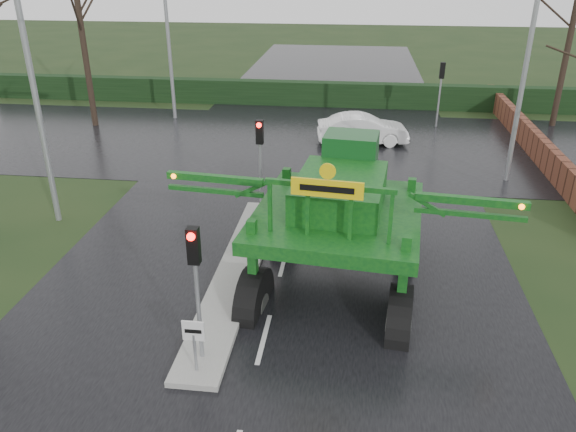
# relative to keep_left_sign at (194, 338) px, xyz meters

# --- Properties ---
(ground) EXTENTS (140.00, 140.00, 0.00)m
(ground) POSITION_rel_keep_left_sign_xyz_m (1.30, 1.50, -1.06)
(ground) COLOR black
(ground) RESTS_ON ground
(road_main) EXTENTS (14.00, 80.00, 0.02)m
(road_main) POSITION_rel_keep_left_sign_xyz_m (1.30, 11.50, -1.05)
(road_main) COLOR black
(road_main) RESTS_ON ground
(road_cross) EXTENTS (80.00, 12.00, 0.02)m
(road_cross) POSITION_rel_keep_left_sign_xyz_m (1.30, 17.50, -1.05)
(road_cross) COLOR black
(road_cross) RESTS_ON ground
(median_island) EXTENTS (1.20, 10.00, 0.16)m
(median_island) POSITION_rel_keep_left_sign_xyz_m (0.00, 4.50, -0.97)
(median_island) COLOR gray
(median_island) RESTS_ON ground
(hedge_row) EXTENTS (44.00, 0.90, 1.50)m
(hedge_row) POSITION_rel_keep_left_sign_xyz_m (1.30, 25.50, -0.31)
(hedge_row) COLOR black
(hedge_row) RESTS_ON ground
(brick_wall) EXTENTS (0.40, 20.00, 1.20)m
(brick_wall) POSITION_rel_keep_left_sign_xyz_m (11.80, 17.50, -0.46)
(brick_wall) COLOR #592D1E
(brick_wall) RESTS_ON ground
(keep_left_sign) EXTENTS (0.50, 0.07, 1.35)m
(keep_left_sign) POSITION_rel_keep_left_sign_xyz_m (0.00, 0.00, 0.00)
(keep_left_sign) COLOR gray
(keep_left_sign) RESTS_ON ground
(traffic_signal_near) EXTENTS (0.26, 0.33, 3.52)m
(traffic_signal_near) POSITION_rel_keep_left_sign_xyz_m (0.00, 0.49, 1.53)
(traffic_signal_near) COLOR gray
(traffic_signal_near) RESTS_ON ground
(traffic_signal_mid) EXTENTS (0.26, 0.33, 3.52)m
(traffic_signal_mid) POSITION_rel_keep_left_sign_xyz_m (0.00, 8.99, 1.53)
(traffic_signal_mid) COLOR gray
(traffic_signal_mid) RESTS_ON ground
(traffic_signal_far) EXTENTS (0.26, 0.33, 3.52)m
(traffic_signal_far) POSITION_rel_keep_left_sign_xyz_m (7.80, 21.51, 1.53)
(traffic_signal_far) COLOR gray
(traffic_signal_far) RESTS_ON ground
(street_light_left_near) EXTENTS (3.85, 0.30, 10.00)m
(street_light_left_near) POSITION_rel_keep_left_sign_xyz_m (-6.89, 7.50, 4.93)
(street_light_left_near) COLOR gray
(street_light_left_near) RESTS_ON ground
(street_light_right) EXTENTS (3.85, 0.30, 10.00)m
(street_light_right) POSITION_rel_keep_left_sign_xyz_m (9.49, 13.50, 4.93)
(street_light_right) COLOR gray
(street_light_right) RESTS_ON ground
(street_light_left_far) EXTENTS (3.85, 0.30, 10.00)m
(street_light_left_far) POSITION_rel_keep_left_sign_xyz_m (-6.89, 21.50, 4.93)
(street_light_left_far) COLOR gray
(street_light_left_far) RESTS_ON ground
(crop_sprayer) EXTENTS (9.71, 6.52, 5.45)m
(crop_sprayer) POSITION_rel_keep_left_sign_xyz_m (0.83, 3.18, 1.52)
(crop_sprayer) COLOR black
(crop_sprayer) RESTS_ON ground
(white_sedan) EXTENTS (4.66, 2.14, 1.48)m
(white_sedan) POSITION_rel_keep_left_sign_xyz_m (3.70, 17.88, -1.06)
(white_sedan) COLOR white
(white_sedan) RESTS_ON ground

